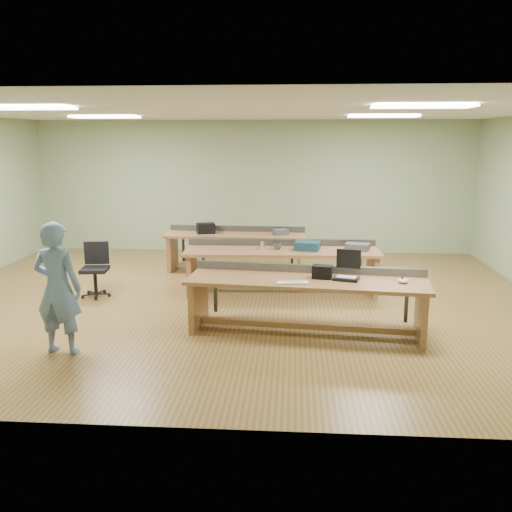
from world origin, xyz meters
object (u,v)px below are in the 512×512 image
workbench_front (306,292)px  laptop_base (346,278)px  person (58,288)px  parts_bin_teal (308,246)px  workbench_back (235,243)px  drinks_can (262,245)px  mug (277,246)px  workbench_mid (282,260)px  camera_bag (322,272)px  parts_bin_grey (357,247)px  task_chair (96,277)px

workbench_front → laptop_base: size_ratio=10.02×
person → parts_bin_teal: size_ratio=4.08×
workbench_back → laptop_base: 3.92m
drinks_can → mug: bearing=-2.4°
laptop_base → workbench_mid: bearing=130.2°
camera_bag → parts_bin_grey: size_ratio=0.66×
laptop_base → drinks_can: size_ratio=2.62×
mug → drinks_can: drinks_can is taller
workbench_mid → task_chair: bearing=-173.8°
task_chair → mug: task_chair is taller
workbench_back → mug: (0.88, -1.47, 0.25)m
workbench_front → workbench_back: bearing=117.2°
workbench_front → task_chair: task_chair is taller
workbench_front → laptop_base: bearing=3.5°
parts_bin_teal → parts_bin_grey: parts_bin_teal is taller
person → laptop_base: person is taller
workbench_back → parts_bin_grey: size_ratio=6.95×
workbench_mid → workbench_back: same height
parts_bin_teal → workbench_front: bearing=-91.6°
mug → workbench_back: bearing=120.9°
parts_bin_grey → parts_bin_teal: bearing=-175.8°
workbench_front → drinks_can: bearing=115.8°
drinks_can → camera_bag: bearing=-64.6°
workbench_mid → drinks_can: 0.42m
person → mug: size_ratio=12.56×
parts_bin_grey → laptop_base: bearing=-100.4°
workbench_mid → person: bearing=-134.5°
camera_bag → mug: bearing=119.9°
workbench_mid → workbench_back: bearing=120.7°
laptop_base → parts_bin_teal: bearing=119.0°
drinks_can → laptop_base: bearing=-58.2°
task_chair → workbench_front: bearing=-30.5°
parts_bin_grey → person: bearing=-143.1°
workbench_front → workbench_back: (-1.33, 3.42, -0.01)m
person → task_chair: size_ratio=1.82×
parts_bin_grey → workbench_front: bearing=-114.2°
camera_bag → laptop_base: bearing=1.3°
workbench_mid → mug: 0.25m
task_chair → mug: size_ratio=6.88×
laptop_base → drinks_can: drinks_can is taller
workbench_back → parts_bin_teal: (1.39, -1.49, 0.27)m
parts_bin_teal → workbench_mid: bearing=179.0°
laptop_base → parts_bin_teal: 2.01m
task_chair → drinks_can: bearing=2.5°
task_chair → parts_bin_teal: size_ratio=2.23×
camera_bag → workbench_mid: bearing=118.0°
task_chair → mug: 3.09m
camera_bag → parts_bin_grey: camera_bag is taller
laptop_base → drinks_can: bearing=137.4°
workbench_mid → parts_bin_grey: workbench_mid is taller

